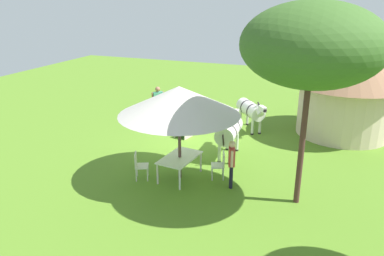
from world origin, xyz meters
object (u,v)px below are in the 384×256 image
object	(u,v)px
thatched_hut	(348,79)
shade_umbrella	(179,101)
standing_watcher	(158,101)
zebra_by_umbrella	(251,110)
acacia_tree_left_background	(312,45)
patio_chair_east_end	(220,163)
zebra_nearest_camera	(229,130)
striped_lounge_chair	(184,131)
patio_chair_near_lawn	(139,164)
patio_dining_table	(180,159)
guest_beside_umbrella	(232,160)

from	to	relation	value
thatched_hut	shade_umbrella	distance (m)	8.02
standing_watcher	zebra_by_umbrella	bearing A→B (deg)	139.25
standing_watcher	acacia_tree_left_background	xyz separation A→B (m)	(5.12, 6.95, 3.47)
patio_chair_east_end	zebra_nearest_camera	size ratio (longest dim) A/B	0.38
patio_chair_east_end	striped_lounge_chair	distance (m)	4.06
shade_umbrella	patio_chair_near_lawn	bearing A→B (deg)	-65.36
thatched_hut	acacia_tree_left_background	distance (m)	6.98
thatched_hut	zebra_by_umbrella	size ratio (longest dim) A/B	2.44
patio_dining_table	standing_watcher	world-z (taller)	standing_watcher
patio_chair_east_end	acacia_tree_left_background	xyz separation A→B (m)	(0.64, 2.52, 3.98)
standing_watcher	acacia_tree_left_background	world-z (taller)	acacia_tree_left_background
guest_beside_umbrella	patio_chair_near_lawn	bearing A→B (deg)	-96.45
guest_beside_umbrella	striped_lounge_chair	bearing A→B (deg)	-156.31
striped_lounge_chair	standing_watcher	bearing A→B (deg)	-23.51
zebra_nearest_camera	acacia_tree_left_background	xyz separation A→B (m)	(2.49, 2.76, 3.48)
shade_umbrella	zebra_nearest_camera	xyz separation A→B (m)	(-2.29, 1.01, -1.60)
shade_umbrella	thatched_hut	bearing A→B (deg)	142.57
shade_umbrella	patio_chair_east_end	xyz separation A→B (m)	(-0.45, 1.24, -2.11)
striped_lounge_chair	zebra_by_umbrella	xyz separation A→B (m)	(-1.82, 2.43, 0.67)
zebra_nearest_camera	striped_lounge_chair	bearing A→B (deg)	147.90
thatched_hut	striped_lounge_chair	distance (m)	7.13
shade_umbrella	guest_beside_umbrella	bearing A→B (deg)	89.22
striped_lounge_chair	zebra_nearest_camera	world-z (taller)	zebra_nearest_camera
standing_watcher	zebra_by_umbrella	size ratio (longest dim) A/B	0.88
shade_umbrella	patio_chair_east_end	size ratio (longest dim) A/B	4.24
thatched_hut	striped_lounge_chair	world-z (taller)	thatched_hut
thatched_hut	standing_watcher	xyz separation A→B (m)	(1.45, -8.06, -1.37)
shade_umbrella	guest_beside_umbrella	distance (m)	2.43
shade_umbrella	patio_chair_near_lawn	size ratio (longest dim) A/B	4.24
patio_chair_east_end	striped_lounge_chair	bearing A→B (deg)	19.33
standing_watcher	striped_lounge_chair	world-z (taller)	standing_watcher
zebra_nearest_camera	patio_dining_table	bearing A→B (deg)	-116.67
guest_beside_umbrella	striped_lounge_chair	xyz separation A→B (m)	(-3.61, -3.07, -0.68)
thatched_hut	standing_watcher	distance (m)	8.30
thatched_hut	zebra_by_umbrella	xyz separation A→B (m)	(0.96, -3.77, -1.47)
patio_dining_table	zebra_nearest_camera	distance (m)	2.53
patio_dining_table	guest_beside_umbrella	size ratio (longest dim) A/B	1.08
zebra_by_umbrella	acacia_tree_left_background	xyz separation A→B (m)	(5.60, 2.66, 3.57)
shade_umbrella	patio_dining_table	xyz separation A→B (m)	(0.00, 0.00, -1.96)
shade_umbrella	zebra_nearest_camera	size ratio (longest dim) A/B	1.63
zebra_nearest_camera	zebra_by_umbrella	bearing A→B (deg)	85.23
guest_beside_umbrella	acacia_tree_left_background	world-z (taller)	acacia_tree_left_background
guest_beside_umbrella	acacia_tree_left_background	xyz separation A→B (m)	(0.17, 2.02, 3.57)
patio_chair_east_end	standing_watcher	distance (m)	6.31
striped_lounge_chair	zebra_nearest_camera	size ratio (longest dim) A/B	0.38
striped_lounge_chair	zebra_by_umbrella	distance (m)	3.11
zebra_nearest_camera	standing_watcher	bearing A→B (deg)	144.87
patio_dining_table	patio_chair_near_lawn	bearing A→B (deg)	-65.36
patio_dining_table	shade_umbrella	bearing A→B (deg)	180.00
patio_dining_table	standing_watcher	bearing A→B (deg)	-147.12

